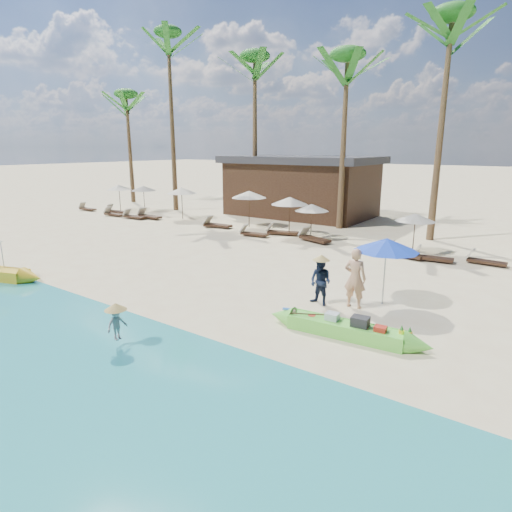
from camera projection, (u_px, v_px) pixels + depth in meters
The scene contains 33 objects.
ground at pixel (246, 306), 13.66m from camera, with size 240.00×240.00×0.00m, color beige.
wet_sand_strip at pixel (115, 371), 9.71m from camera, with size 240.00×4.50×0.01m, color tan.
green_canoe at pixel (345, 329), 11.45m from camera, with size 5.01×0.93×0.64m.
tourist at pixel (355, 278), 13.37m from camera, with size 0.70×0.46×1.92m, color tan.
vendor_green at pixel (320, 282), 13.63m from camera, with size 0.75×0.58×1.54m, color #131C34.
vendor_yellow at pixel (117, 324), 10.78m from camera, with size 0.56×0.32×0.87m, color gray.
blue_umbrella at pixel (387, 245), 13.41m from camera, with size 2.02×2.02×2.17m.
resort_parasol_0 at pixel (119, 187), 33.89m from camera, with size 1.98×1.98×2.04m.
lounger_0_left at pixel (87, 208), 34.17m from camera, with size 1.67×0.53×0.57m.
lounger_0_right at pixel (115, 211), 32.69m from camera, with size 1.85×0.78×0.61m.
resort_parasol_1 at pixel (143, 188), 33.30m from camera, with size 1.96×1.96×2.02m.
lounger_1_left at pixel (113, 214), 31.42m from camera, with size 1.74×0.67×0.58m.
lounger_1_right at pixel (133, 216), 30.22m from camera, with size 1.83×0.69×0.61m.
resort_parasol_2 at pixel (182, 190), 29.84m from camera, with size 2.14×2.14×2.21m.
lounger_2_left at pixel (148, 216), 30.27m from camera, with size 1.98×0.63×0.67m.
resort_parasol_3 at pixel (249, 194), 26.71m from camera, with size 2.22×2.22×2.29m.
lounger_3_left at pixel (214, 225), 26.97m from camera, with size 1.70×1.02×0.55m.
lounger_3_right at pixel (217, 224), 26.99m from camera, with size 1.90×0.71×0.63m.
resort_parasol_4 at pixel (290, 201), 24.10m from camera, with size 2.14×2.14×2.21m.
lounger_4_left at pixel (253, 233), 24.32m from camera, with size 1.74×0.75×0.57m.
lounger_4_right at pixel (281, 231), 24.68m from camera, with size 1.95×1.12×0.63m.
resort_parasol_5 at pixel (312, 208), 23.20m from camera, with size 1.88×1.88×1.94m.
lounger_5_left at pixel (313, 238), 22.93m from camera, with size 2.06×1.16×0.67m.
resort_parasol_6 at pixel (416, 217), 20.08m from camera, with size 1.86×1.86×1.92m.
lounger_6_left at pixel (401, 252), 19.72m from camera, with size 1.97×0.87×0.65m.
lounger_6_right at pixel (430, 257), 19.02m from camera, with size 1.80×0.74×0.60m.
lounger_7_left at pixel (484, 260), 18.49m from camera, with size 1.64×0.55×0.55m.
palm_0 at pixel (127, 110), 37.70m from camera, with size 2.08×2.08×9.90m.
palm_1 at pixel (169, 66), 31.96m from camera, with size 2.08×2.08×13.60m.
palm_2 at pixel (255, 83), 29.15m from camera, with size 2.08×2.08×11.33m.
palm_3 at pixel (346, 82), 24.69m from camera, with size 2.08×2.08×10.52m.
palm_4 at pixel (449, 53), 21.17m from camera, with size 2.08×2.08×11.70m.
pavilion_west at pixel (301, 186), 31.42m from camera, with size 10.80×6.60×4.30m.
Camera 1 is at (7.69, -10.28, 4.94)m, focal length 30.00 mm.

